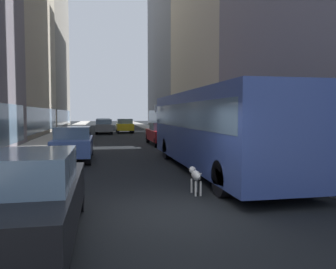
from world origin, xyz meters
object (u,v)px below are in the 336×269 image
object	(u,v)px
car_silver_sedan	(103,125)
car_yellow_taxi	(125,126)
car_black_suv	(22,199)
car_grey_wagon	(104,126)
dalmatian_dog	(195,176)
car_blue_hatchback	(73,143)
transit_bus	(213,125)
car_red_coupe	(162,133)

from	to	relation	value
car_silver_sedan	car_yellow_taxi	size ratio (longest dim) A/B	1.01
car_black_suv	car_grey_wagon	bearing A→B (deg)	87.15
car_black_suv	dalmatian_dog	xyz separation A→B (m)	(3.87, 3.10, -0.31)
dalmatian_dog	car_blue_hatchback	bearing A→B (deg)	116.83
transit_bus	dalmatian_dog	distance (m)	4.26
transit_bus	car_red_coupe	xyz separation A→B (m)	(0.00, 11.04, -0.95)
car_yellow_taxi	car_black_suv	size ratio (longest dim) A/B	0.86
car_yellow_taxi	car_red_coupe	distance (m)	16.02
car_black_suv	car_blue_hatchback	bearing A→B (deg)	90.00
car_black_suv	car_grey_wagon	xyz separation A→B (m)	(1.60, 32.19, -0.00)
car_grey_wagon	transit_bus	bearing A→B (deg)	-81.06
dalmatian_dog	car_black_suv	bearing A→B (deg)	-141.31
car_yellow_taxi	car_red_coupe	size ratio (longest dim) A/B	0.84
transit_bus	dalmatian_dog	world-z (taller)	transit_bus
transit_bus	car_blue_hatchback	world-z (taller)	transit_bus
car_blue_hatchback	car_silver_sedan	bearing A→B (deg)	86.63
car_silver_sedan	dalmatian_dog	xyz separation A→B (m)	(2.27, -34.84, -0.31)
car_blue_hatchback	car_grey_wagon	distance (m)	21.51
car_red_coupe	car_black_suv	size ratio (longest dim) A/B	1.02
car_yellow_taxi	dalmatian_dog	xyz separation A→B (m)	(-0.13, -30.66, -0.31)
car_blue_hatchback	dalmatian_dog	xyz separation A→B (m)	(3.87, -7.64, -0.31)
car_red_coupe	car_grey_wagon	xyz separation A→B (m)	(-4.00, 14.37, -0.00)
car_grey_wagon	car_silver_sedan	bearing A→B (deg)	90.00
transit_bus	car_red_coupe	world-z (taller)	transit_bus
car_yellow_taxi	car_red_coupe	world-z (taller)	same
car_yellow_taxi	car_blue_hatchback	bearing A→B (deg)	-99.86
car_red_coupe	car_grey_wagon	distance (m)	14.92
car_red_coupe	car_black_suv	xyz separation A→B (m)	(-5.60, -17.82, -0.00)
car_red_coupe	car_black_suv	bearing A→B (deg)	-107.45
car_silver_sedan	car_blue_hatchback	world-z (taller)	same
car_silver_sedan	car_blue_hatchback	distance (m)	27.24
transit_bus	dalmatian_dog	bearing A→B (deg)	-115.25
car_blue_hatchback	car_black_suv	size ratio (longest dim) A/B	0.93
car_silver_sedan	car_black_suv	distance (m)	37.97
car_silver_sedan	car_black_suv	world-z (taller)	same
transit_bus	car_yellow_taxi	bearing A→B (deg)	93.39
car_red_coupe	car_yellow_taxi	bearing A→B (deg)	95.73
transit_bus	car_grey_wagon	xyz separation A→B (m)	(-4.00, 25.42, -0.95)
car_silver_sedan	car_yellow_taxi	distance (m)	4.81
car_silver_sedan	car_red_coupe	bearing A→B (deg)	-78.75
car_yellow_taxi	car_black_suv	xyz separation A→B (m)	(-4.00, -33.76, 0.00)
car_blue_hatchback	car_grey_wagon	world-z (taller)	same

